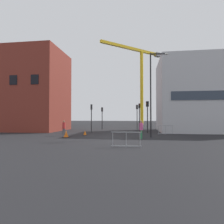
% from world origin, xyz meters
% --- Properties ---
extents(ground, '(160.00, 160.00, 0.00)m').
position_xyz_m(ground, '(0.00, 0.00, 0.00)').
color(ground, black).
extents(brick_building, '(10.26, 8.24, 12.20)m').
position_xyz_m(brick_building, '(-13.31, 7.25, 6.10)').
color(brick_building, maroon).
rests_on(brick_building, ground).
extents(office_block, '(13.24, 8.98, 10.30)m').
position_xyz_m(office_block, '(12.91, 8.61, 5.15)').
color(office_block, '#B7B7BC').
rests_on(office_block, ground).
extents(construction_crane, '(16.18, 14.04, 21.28)m').
position_xyz_m(construction_crane, '(3.64, 33.78, 14.63)').
color(construction_crane, gold).
rests_on(construction_crane, ground).
extents(streetlamp_tall, '(1.91, 0.39, 8.75)m').
position_xyz_m(streetlamp_tall, '(4.82, -0.24, 5.07)').
color(streetlamp_tall, black).
rests_on(streetlamp_tall, ground).
extents(traffic_light_verge, '(0.36, 0.38, 4.09)m').
position_xyz_m(traffic_light_verge, '(3.08, 11.72, 2.74)').
color(traffic_light_verge, '#2D2D30').
rests_on(traffic_light_verge, ground).
extents(traffic_light_island, '(0.37, 0.36, 4.13)m').
position_xyz_m(traffic_light_island, '(4.49, 4.88, 2.76)').
color(traffic_light_island, black).
rests_on(traffic_light_island, ground).
extents(traffic_light_corner, '(0.29, 0.39, 4.14)m').
position_xyz_m(traffic_light_corner, '(3.46, 9.28, 2.77)').
color(traffic_light_corner, black).
rests_on(traffic_light_corner, ground).
extents(traffic_light_median, '(0.28, 0.38, 3.70)m').
position_xyz_m(traffic_light_median, '(-2.78, 11.53, 2.50)').
color(traffic_light_median, black).
rests_on(traffic_light_median, ground).
extents(traffic_light_near, '(0.32, 0.39, 3.79)m').
position_xyz_m(traffic_light_near, '(-2.97, 4.90, 2.56)').
color(traffic_light_near, '#2D2D30').
rests_on(traffic_light_near, ground).
extents(pedestrian_walking, '(0.34, 0.34, 1.74)m').
position_xyz_m(pedestrian_walking, '(3.63, -1.79, 1.02)').
color(pedestrian_walking, '#2D844C').
rests_on(pedestrian_walking, ground).
extents(pedestrian_waiting, '(0.34, 0.34, 1.70)m').
position_xyz_m(pedestrian_waiting, '(-4.78, -0.20, 0.99)').
color(pedestrian_waiting, '#4C4C51').
rests_on(pedestrian_waiting, ground).
extents(safety_barrier_mid_span, '(2.10, 0.10, 1.08)m').
position_xyz_m(safety_barrier_mid_span, '(2.56, -7.17, 0.56)').
color(safety_barrier_mid_span, gray).
rests_on(safety_barrier_mid_span, ground).
extents(safety_barrier_rear, '(1.82, 0.33, 1.08)m').
position_xyz_m(safety_barrier_rear, '(6.52, 3.12, 0.56)').
color(safety_barrier_rear, gray).
rests_on(safety_barrier_rear, ground).
extents(traffic_cone_on_verge, '(0.48, 0.48, 0.49)m').
position_xyz_m(traffic_cone_on_verge, '(3.72, 6.75, 0.22)').
color(traffic_cone_on_verge, black).
rests_on(traffic_cone_on_verge, ground).
extents(traffic_cone_by_barrier, '(0.50, 0.50, 0.51)m').
position_xyz_m(traffic_cone_by_barrier, '(-2.76, 1.07, 0.23)').
color(traffic_cone_by_barrier, black).
rests_on(traffic_cone_by_barrier, ground).
extents(traffic_cone_striped, '(0.66, 0.66, 0.67)m').
position_xyz_m(traffic_cone_striped, '(-4.03, -1.45, 0.31)').
color(traffic_cone_striped, black).
rests_on(traffic_cone_striped, ground).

